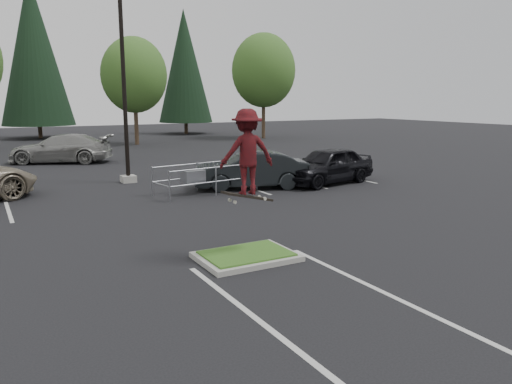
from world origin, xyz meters
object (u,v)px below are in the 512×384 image
car_r_charc (250,170)px  cart_corral (196,176)px  light_pole (124,77)px  car_r_black (328,165)px  decid_c (134,77)px  car_far_silver (63,148)px  conif_b (34,51)px  decid_d (263,73)px  skateboarder (247,153)px  conif_c (185,66)px

car_r_charc → cart_corral: bearing=-68.9°
light_pole → car_r_black: 9.55m
decid_c → cart_corral: bearing=-100.2°
car_r_charc → car_far_silver: size_ratio=0.82×
decid_c → car_r_charc: 22.29m
conif_b → car_far_silver: (-0.95, -19.92, -7.03)m
decid_c → cart_corral: decid_c is taller
decid_c → decid_d: bearing=2.4°
car_r_charc → car_r_black: 3.55m
car_r_charc → car_far_silver: car_far_silver is taller
decid_d → cart_corral: (-15.94, -22.40, -5.20)m
decid_c → skateboarder: bearing=-101.3°
conif_c → car_far_silver: 24.85m
car_r_charc → car_far_silver: (-5.45, 12.53, 0.05)m
conif_c → car_r_charc: 33.41m
decid_d → car_far_silver: size_ratio=1.66×
cart_corral → car_far_silver: 13.00m
cart_corral → skateboarder: bearing=-112.7°
car_far_silver → decid_c: bearing=168.0°
light_pole → car_far_silver: (-1.45, 8.58, -3.74)m
cart_corral → skateboarder: skateboarder is taller
light_pole → decid_c: (5.49, 17.83, 0.69)m
light_pole → car_r_charc: bearing=-44.6°
decid_d → car_r_charc: decid_d is taller
decid_c → conif_c: conif_c is taller
decid_c → car_far_silver: decid_c is taller
decid_c → car_far_silver: (-6.94, -9.25, -4.43)m
decid_d → light_pole: bearing=-133.7°
conif_c → car_r_black: 33.16m
conif_b → cart_corral: bearing=-86.4°
conif_b → car_r_charc: size_ratio=3.11×
conif_b → skateboarder: conif_b is taller
decid_d → conif_b: (-17.99, 10.17, 1.94)m
light_pole → cart_corral: bearing=-69.1°
light_pole → conif_c: size_ratio=0.81×
decid_d → skateboarder: bearing=-120.6°
conif_c → conif_b: bearing=175.9°
cart_corral → conif_b: bearing=85.0°
cart_corral → light_pole: bearing=102.3°
cart_corral → car_r_black: (5.95, -0.48, 0.08)m
light_pole → car_r_black: light_pole is taller
conif_c → car_r_black: (-6.00, -32.05, -6.05)m
light_pole → decid_c: light_pole is taller
light_pole → cart_corral: size_ratio=2.42×
conif_b → decid_d: bearing=-29.5°
car_far_silver → conif_c: bearing=166.5°
skateboarder → car_r_black: bearing=-127.8°
decid_c → decid_d: decid_d is taller
car_r_black → light_pole: bearing=-132.6°
skateboarder → cart_corral: bearing=-94.9°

